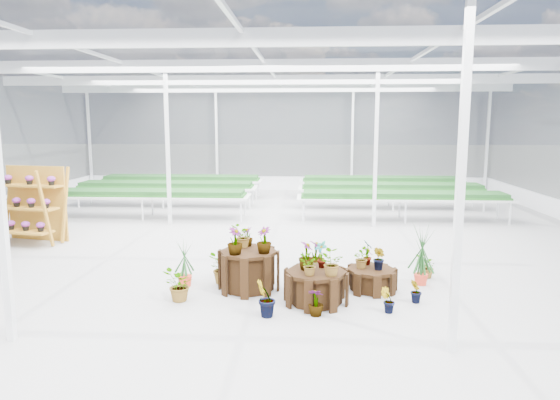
# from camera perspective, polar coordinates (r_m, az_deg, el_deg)

# --- Properties ---
(ground_plane) EXTENTS (24.00, 24.00, 0.00)m
(ground_plane) POSITION_cam_1_polar(r_m,az_deg,el_deg) (10.80, -2.68, -7.24)
(ground_plane) COLOR gray
(ground_plane) RESTS_ON ground
(greenhouse_shell) EXTENTS (18.00, 24.00, 4.50)m
(greenhouse_shell) POSITION_cam_1_polar(r_m,az_deg,el_deg) (10.41, -2.77, 4.75)
(greenhouse_shell) COLOR white
(greenhouse_shell) RESTS_ON ground
(steel_frame) EXTENTS (18.00, 24.00, 4.50)m
(steel_frame) POSITION_cam_1_polar(r_m,az_deg,el_deg) (10.41, -2.77, 4.75)
(steel_frame) COLOR silver
(steel_frame) RESTS_ON ground
(nursery_benches) EXTENTS (16.00, 7.00, 0.84)m
(nursery_benches) POSITION_cam_1_polar(r_m,az_deg,el_deg) (17.75, -0.29, 0.50)
(nursery_benches) COLOR silver
(nursery_benches) RESTS_ON ground
(plinth_tall) EXTENTS (1.08, 1.08, 0.72)m
(plinth_tall) POSITION_cam_1_polar(r_m,az_deg,el_deg) (9.07, -3.59, -8.01)
(plinth_tall) COLOR black
(plinth_tall) RESTS_ON ground
(plinth_mid) EXTENTS (1.26, 1.26, 0.55)m
(plinth_mid) POSITION_cam_1_polar(r_m,az_deg,el_deg) (8.47, 4.13, -9.88)
(plinth_mid) COLOR black
(plinth_mid) RESTS_ON ground
(plinth_low) EXTENTS (0.98, 0.98, 0.40)m
(plinth_low) POSITION_cam_1_polar(r_m,az_deg,el_deg) (9.23, 10.36, -8.90)
(plinth_low) COLOR black
(plinth_low) RESTS_ON ground
(shelf_rack) EXTENTS (1.95, 1.27, 1.91)m
(shelf_rack) POSITION_cam_1_polar(r_m,az_deg,el_deg) (13.87, -27.06, -0.57)
(shelf_rack) COLOR #A6721F
(shelf_rack) RESTS_ON ground
(nursery_plants) EXTENTS (5.00, 2.95, 1.29)m
(nursery_plants) POSITION_cam_1_polar(r_m,az_deg,el_deg) (9.05, 1.96, -7.15)
(nursery_plants) COLOR #1A461C
(nursery_plants) RESTS_ON ground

